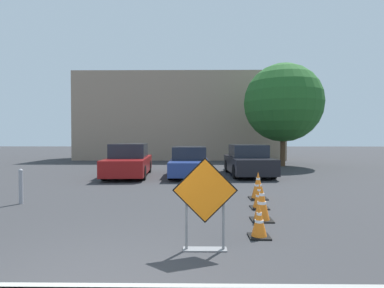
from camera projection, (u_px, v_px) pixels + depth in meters
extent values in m
plane|color=#333335|center=(168.00, 179.00, 13.45)|extent=(96.00, 96.00, 0.00)
cube|color=black|center=(205.00, 190.00, 4.90)|extent=(1.08, 0.02, 1.08)
cube|color=orange|center=(205.00, 190.00, 4.88)|extent=(1.02, 0.02, 1.02)
cube|color=slate|center=(205.00, 249.00, 4.96)|extent=(0.73, 0.20, 0.02)
cube|color=slate|center=(187.00, 220.00, 4.96)|extent=(0.04, 0.04, 1.01)
cube|color=slate|center=(223.00, 220.00, 4.95)|extent=(0.04, 0.04, 1.01)
cube|color=black|center=(259.00, 236.00, 5.60)|extent=(0.39, 0.39, 0.03)
cone|color=orange|center=(259.00, 220.00, 5.59)|extent=(0.29, 0.29, 0.57)
cylinder|color=white|center=(259.00, 214.00, 5.59)|extent=(0.09, 0.09, 0.05)
cylinder|color=white|center=(259.00, 221.00, 5.59)|extent=(0.16, 0.16, 0.05)
cube|color=black|center=(262.00, 220.00, 6.72)|extent=(0.47, 0.47, 0.03)
cone|color=orange|center=(262.00, 202.00, 6.71)|extent=(0.35, 0.35, 0.77)
cylinder|color=white|center=(262.00, 195.00, 6.71)|extent=(0.11, 0.11, 0.07)
cylinder|color=white|center=(262.00, 203.00, 6.71)|extent=(0.19, 0.19, 0.07)
cube|color=black|center=(259.00, 208.00, 7.89)|extent=(0.46, 0.46, 0.03)
cone|color=orange|center=(259.00, 195.00, 7.88)|extent=(0.34, 0.34, 0.62)
cylinder|color=white|center=(259.00, 190.00, 7.88)|extent=(0.11, 0.11, 0.06)
cylinder|color=white|center=(259.00, 196.00, 7.88)|extent=(0.19, 0.19, 0.06)
cube|color=black|center=(258.00, 198.00, 9.11)|extent=(0.54, 0.54, 0.03)
cone|color=orange|center=(258.00, 185.00, 9.11)|extent=(0.40, 0.40, 0.79)
cylinder|color=white|center=(258.00, 179.00, 9.10)|extent=(0.12, 0.12, 0.07)
cylinder|color=white|center=(258.00, 185.00, 9.11)|extent=(0.22, 0.22, 0.07)
cube|color=maroon|center=(129.00, 165.00, 14.42)|extent=(2.15, 4.64, 0.72)
cube|color=#1E232D|center=(129.00, 151.00, 14.52)|extent=(1.76, 2.18, 0.66)
cylinder|color=black|center=(143.00, 173.00, 13.08)|extent=(0.24, 0.66, 0.64)
cylinder|color=black|center=(104.00, 173.00, 12.98)|extent=(0.24, 0.66, 0.64)
cylinder|color=black|center=(149.00, 166.00, 15.87)|extent=(0.24, 0.66, 0.64)
cylinder|color=black|center=(117.00, 167.00, 15.78)|extent=(0.24, 0.66, 0.64)
cube|color=navy|center=(189.00, 166.00, 14.64)|extent=(1.86, 4.70, 0.63)
cube|color=#1E232D|center=(189.00, 153.00, 14.74)|extent=(1.60, 2.17, 0.61)
cylinder|color=black|center=(208.00, 172.00, 13.20)|extent=(0.21, 0.65, 0.65)
cylinder|color=black|center=(170.00, 172.00, 13.19)|extent=(0.21, 0.65, 0.65)
cylinder|color=black|center=(205.00, 166.00, 16.09)|extent=(0.21, 0.65, 0.65)
cylinder|color=black|center=(174.00, 166.00, 16.09)|extent=(0.21, 0.65, 0.65)
cube|color=black|center=(248.00, 164.00, 14.74)|extent=(2.02, 4.23, 0.72)
cube|color=#1E232D|center=(248.00, 151.00, 14.83)|extent=(1.72, 1.97, 0.60)
cylinder|color=black|center=(273.00, 171.00, 13.47)|extent=(0.22, 0.67, 0.66)
cylinder|color=black|center=(235.00, 172.00, 13.43)|extent=(0.22, 0.67, 0.66)
cylinder|color=black|center=(259.00, 166.00, 16.05)|extent=(0.22, 0.67, 0.66)
cylinder|color=black|center=(227.00, 166.00, 16.02)|extent=(0.22, 0.67, 0.66)
cylinder|color=gray|center=(21.00, 187.00, 8.41)|extent=(0.11, 0.11, 0.93)
sphere|color=gray|center=(21.00, 171.00, 8.40)|extent=(0.12, 0.12, 0.12)
cube|color=gray|center=(180.00, 118.00, 26.41)|extent=(17.31, 5.00, 7.24)
cylinder|color=#513823|center=(283.00, 149.00, 19.40)|extent=(0.32, 0.32, 2.22)
sphere|color=#235B23|center=(283.00, 103.00, 19.33)|extent=(5.04, 5.04, 5.04)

